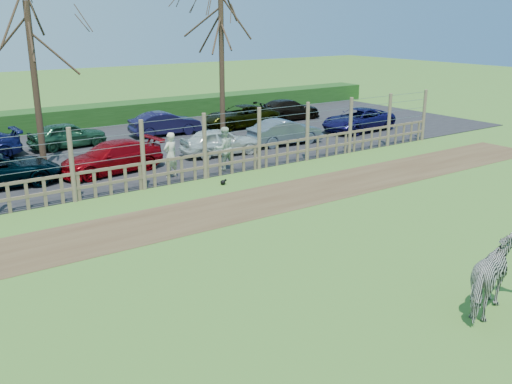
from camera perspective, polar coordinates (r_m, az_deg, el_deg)
ground at (r=14.20m, az=2.50°, el=-7.36°), size 120.00×120.00×0.00m
dirt_strip at (r=17.72m, az=-6.37°, el=-2.38°), size 34.00×2.80×0.01m
asphalt at (r=26.62m, az=-16.84°, el=3.61°), size 44.00×13.00×0.04m
hedge at (r=33.14m, az=-20.84°, el=6.69°), size 46.00×2.00×1.10m
fence at (r=20.51m, az=-11.17°, el=2.43°), size 30.16×0.16×2.50m
tree_mid at (r=24.48m, az=-21.60°, el=13.55°), size 4.80×4.80×6.83m
tree_right at (r=28.46m, az=-3.50°, el=15.74°), size 4.80×4.80×7.35m
zebra at (r=12.71m, az=23.03°, el=-7.85°), size 2.09×1.47×1.61m
visitor_a at (r=21.79m, az=-8.55°, el=3.68°), size 0.72×0.58×1.72m
visitor_b at (r=22.69m, az=-3.22°, el=4.37°), size 0.87×0.70×1.72m
crow at (r=20.89m, az=-3.30°, el=0.99°), size 0.25×0.19×0.21m
car_3 at (r=23.01m, az=-14.27°, el=3.38°), size 4.30×2.16×1.20m
car_4 at (r=25.27m, az=-3.62°, el=5.07°), size 3.67×1.86×1.20m
car_5 at (r=27.44m, az=2.92°, el=6.03°), size 3.72×1.51×1.20m
car_6 at (r=31.15m, az=10.18°, el=7.11°), size 4.47×2.35×1.20m
car_10 at (r=28.10m, az=-18.33°, el=5.45°), size 3.61×1.65×1.20m
car_11 at (r=29.98m, az=-9.06°, el=6.78°), size 3.74×1.58×1.20m
car_12 at (r=31.82m, az=-1.56°, el=7.57°), size 4.44×2.27×1.20m
car_13 at (r=34.27m, az=3.24°, el=8.23°), size 4.14×1.69×1.20m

